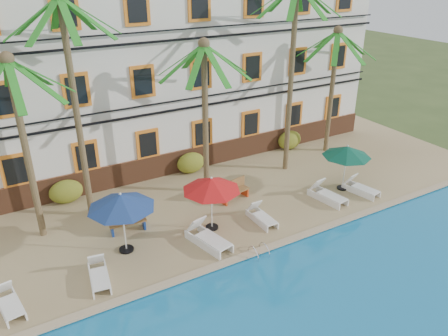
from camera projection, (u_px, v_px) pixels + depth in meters
ground at (250, 244)px, 17.49m from camera, size 100.00×100.00×0.00m
pool_deck at (194, 190)px, 21.36m from camera, size 30.00×12.00×0.25m
pool_coping at (263, 249)px, 16.67m from camera, size 30.00×0.35×0.06m
hotel_building at (149, 63)px, 23.01m from camera, size 25.40×6.44×10.22m
palm_a at (20, 124)px, 15.64m from camera, size 4.14×4.14×7.29m
palm_b at (72, 84)px, 16.54m from camera, size 4.14×4.14×9.17m
palm_c at (205, 97)px, 19.00m from camera, size 4.14×4.14×7.17m
palm_d at (292, 56)px, 20.75m from camera, size 4.14×4.14×9.40m
palm_e at (334, 73)px, 23.57m from camera, size 4.14×4.14×7.00m
shrub_left at (66, 192)px, 19.77m from camera, size 1.50×0.90×1.10m
shrub_mid at (191, 163)px, 22.60m from camera, size 1.50×0.90×1.10m
shrub_right at (289, 140)px, 25.48m from camera, size 1.50×0.90×1.10m
umbrella_blue at (121, 202)px, 15.76m from camera, size 2.50×2.50×2.50m
umbrella_red at (211, 185)px, 17.20m from camera, size 2.37×2.37×2.38m
umbrella_green at (347, 152)px, 20.37m from camera, size 2.29×2.29×2.30m
lounger_a at (9, 303)px, 13.75m from camera, size 0.83×1.72×0.78m
lounger_b at (99, 275)px, 14.97m from camera, size 0.86×1.79×0.81m
lounger_c at (208, 238)px, 16.88m from camera, size 1.20×2.19×0.98m
lounger_d at (261, 216)px, 18.42m from camera, size 0.59×1.65×0.78m
lounger_e at (327, 194)px, 20.07m from camera, size 0.95×1.97×0.89m
lounger_f at (360, 188)px, 20.71m from camera, size 0.97×1.83×0.82m
bench_left at (127, 220)px, 17.73m from camera, size 1.54×0.64×0.93m
bench_right at (233, 190)px, 20.07m from camera, size 1.56×0.74×0.93m
pool_ladder at (259, 253)px, 16.49m from camera, size 0.54×0.74×0.74m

